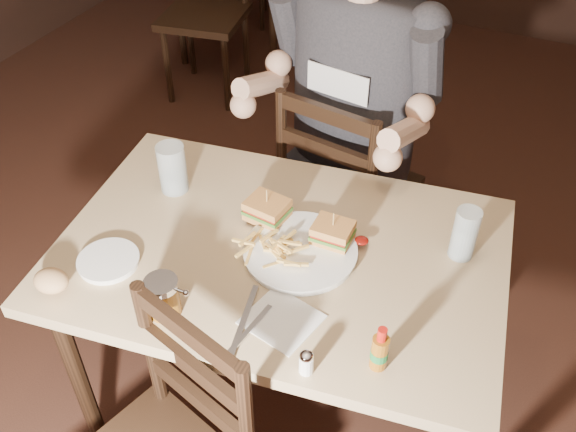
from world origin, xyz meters
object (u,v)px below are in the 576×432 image
at_px(dinner_plate, 300,253).
at_px(hot_sauce, 380,348).
at_px(glass_right, 465,234).
at_px(side_plate, 109,262).
at_px(chair_far, 349,190).
at_px(bg_chair_near, 204,16).
at_px(glass_left, 172,168).
at_px(main_table, 281,270).
at_px(syrup_dispenser, 163,297).
at_px(diner, 351,66).

relative_size(dinner_plate, hot_sauce, 2.33).
height_order(glass_right, side_plate, glass_right).
bearing_deg(chair_far, glass_right, 143.11).
distance_m(bg_chair_near, dinner_plate, 2.27).
distance_m(bg_chair_near, glass_left, 1.95).
bearing_deg(main_table, side_plate, -148.42).
relative_size(chair_far, syrup_dispenser, 8.65).
distance_m(main_table, dinner_plate, 0.11).
relative_size(main_table, chair_far, 1.39).
bearing_deg(glass_right, syrup_dispenser, -140.64).
xyz_separation_m(hot_sauce, side_plate, (-0.75, 0.01, -0.06)).
distance_m(main_table, glass_right, 0.51).
bearing_deg(chair_far, hot_sauce, 121.92).
bearing_deg(hot_sauce, diner, 114.92).
bearing_deg(dinner_plate, side_plate, -151.73).
distance_m(main_table, glass_left, 0.44).
xyz_separation_m(syrup_dispenser, side_plate, (-0.23, 0.08, -0.05)).
distance_m(chair_far, glass_left, 0.78).
bearing_deg(side_plate, dinner_plate, 28.27).
bearing_deg(hot_sauce, bg_chair_near, 129.45).
xyz_separation_m(dinner_plate, glass_left, (-0.46, 0.10, 0.07)).
relative_size(bg_chair_near, syrup_dispenser, 8.79).
height_order(main_table, chair_far, chair_far).
height_order(bg_chair_near, dinner_plate, bg_chair_near).
height_order(syrup_dispenser, side_plate, syrup_dispenser).
height_order(bg_chair_near, hot_sauce, bg_chair_near).
xyz_separation_m(main_table, diner, (-0.05, 0.63, 0.32)).
xyz_separation_m(dinner_plate, hot_sauce, (0.30, -0.25, 0.06)).
bearing_deg(diner, glass_left, -115.66).
relative_size(hot_sauce, side_plate, 0.80).
height_order(diner, dinner_plate, diner).
distance_m(glass_right, hot_sauce, 0.44).
height_order(main_table, syrup_dispenser, syrup_dispenser).
bearing_deg(syrup_dispenser, glass_left, 112.08).
height_order(chair_far, glass_left, chair_far).
xyz_separation_m(chair_far, bg_chair_near, (-1.28, 1.11, 0.01)).
height_order(chair_far, dinner_plate, chair_far).
relative_size(diner, side_plate, 6.55).
distance_m(hot_sauce, syrup_dispenser, 0.53).
distance_m(bg_chair_near, glass_right, 2.41).
distance_m(glass_left, glass_right, 0.86).
xyz_separation_m(main_table, side_plate, (-0.39, -0.24, 0.09)).
bearing_deg(diner, main_table, -77.19).
distance_m(diner, dinner_plate, 0.67).
bearing_deg(diner, dinner_plate, -71.90).
height_order(main_table, glass_left, glass_left).
bearing_deg(hot_sauce, main_table, 145.28).
distance_m(main_table, chair_far, 0.72).
distance_m(dinner_plate, glass_left, 0.48).
relative_size(chair_far, hot_sauce, 7.25).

